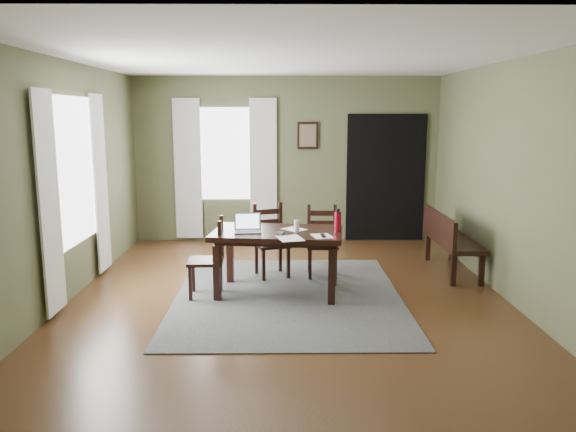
{
  "coord_description": "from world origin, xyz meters",
  "views": [
    {
      "loc": [
        -0.07,
        -6.27,
        2.1
      ],
      "look_at": [
        0.0,
        0.3,
        0.9
      ],
      "focal_mm": 35.0,
      "sensor_mm": 36.0,
      "label": 1
    }
  ],
  "objects_px": {
    "dining_table": "(278,238)",
    "bench": "(448,237)",
    "chair_back_right": "(322,242)",
    "chair_back_left": "(271,241)",
    "laptop": "(248,227)",
    "chair_end": "(210,259)",
    "water_bottle": "(338,221)"
  },
  "relations": [
    {
      "from": "chair_end",
      "to": "bench",
      "type": "xyz_separation_m",
      "value": [
        3.05,
        1.0,
        0.03
      ]
    },
    {
      "from": "chair_back_right",
      "to": "bench",
      "type": "relative_size",
      "value": 0.64
    },
    {
      "from": "dining_table",
      "to": "chair_end",
      "type": "bearing_deg",
      "value": -164.81
    },
    {
      "from": "laptop",
      "to": "chair_back_right",
      "type": "bearing_deg",
      "value": 35.64
    },
    {
      "from": "laptop",
      "to": "chair_end",
      "type": "bearing_deg",
      "value": -175.04
    },
    {
      "from": "chair_back_right",
      "to": "dining_table",
      "type": "bearing_deg",
      "value": -127.13
    },
    {
      "from": "chair_back_left",
      "to": "laptop",
      "type": "height_order",
      "value": "laptop"
    },
    {
      "from": "chair_back_left",
      "to": "chair_back_right",
      "type": "distance_m",
      "value": 0.67
    },
    {
      "from": "chair_back_left",
      "to": "laptop",
      "type": "relative_size",
      "value": 2.88
    },
    {
      "from": "chair_back_right",
      "to": "laptop",
      "type": "distance_m",
      "value": 1.26
    },
    {
      "from": "chair_end",
      "to": "laptop",
      "type": "relative_size",
      "value": 2.81
    },
    {
      "from": "bench",
      "to": "water_bottle",
      "type": "distance_m",
      "value": 1.88
    },
    {
      "from": "bench",
      "to": "dining_table",
      "type": "bearing_deg",
      "value": 111.34
    },
    {
      "from": "dining_table",
      "to": "laptop",
      "type": "height_order",
      "value": "laptop"
    },
    {
      "from": "dining_table",
      "to": "chair_end",
      "type": "relative_size",
      "value": 1.73
    },
    {
      "from": "chair_end",
      "to": "water_bottle",
      "type": "bearing_deg",
      "value": 89.28
    },
    {
      "from": "dining_table",
      "to": "water_bottle",
      "type": "xyz_separation_m",
      "value": [
        0.69,
        -0.06,
        0.21
      ]
    },
    {
      "from": "dining_table",
      "to": "chair_back_right",
      "type": "distance_m",
      "value": 0.95
    },
    {
      "from": "chair_back_right",
      "to": "chair_end",
      "type": "bearing_deg",
      "value": -147.05
    },
    {
      "from": "chair_end",
      "to": "dining_table",
      "type": "bearing_deg",
      "value": 95.53
    },
    {
      "from": "bench",
      "to": "chair_end",
      "type": "bearing_deg",
      "value": 108.16
    },
    {
      "from": "chair_end",
      "to": "laptop",
      "type": "height_order",
      "value": "laptop"
    },
    {
      "from": "dining_table",
      "to": "laptop",
      "type": "relative_size",
      "value": 4.87
    },
    {
      "from": "laptop",
      "to": "water_bottle",
      "type": "distance_m",
      "value": 1.04
    },
    {
      "from": "dining_table",
      "to": "bench",
      "type": "relative_size",
      "value": 1.11
    },
    {
      "from": "chair_back_right",
      "to": "chair_back_left",
      "type": "bearing_deg",
      "value": -179.21
    },
    {
      "from": "chair_back_right",
      "to": "water_bottle",
      "type": "xyz_separation_m",
      "value": [
        0.12,
        -0.79,
        0.43
      ]
    },
    {
      "from": "chair_end",
      "to": "bench",
      "type": "bearing_deg",
      "value": 105.36
    },
    {
      "from": "chair_back_left",
      "to": "bench",
      "type": "distance_m",
      "value": 2.37
    },
    {
      "from": "bench",
      "to": "chair_back_left",
      "type": "bearing_deg",
      "value": 93.71
    },
    {
      "from": "chair_end",
      "to": "chair_back_left",
      "type": "height_order",
      "value": "chair_back_left"
    },
    {
      "from": "chair_back_right",
      "to": "bench",
      "type": "height_order",
      "value": "chair_back_right"
    }
  ]
}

